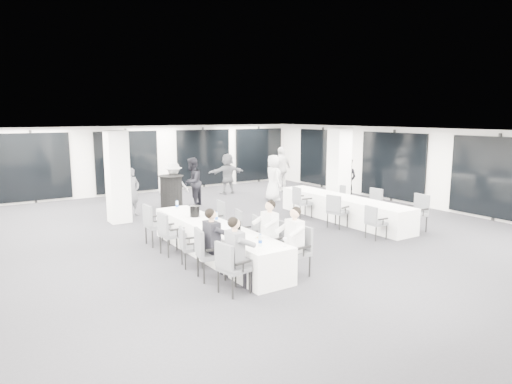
% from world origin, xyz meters
% --- Properties ---
extents(room, '(14.04, 16.04, 2.84)m').
position_xyz_m(room, '(0.89, 1.11, 1.39)').
color(room, '#25252A').
rests_on(room, ground).
extents(column_left, '(0.60, 0.60, 2.80)m').
position_xyz_m(column_left, '(-2.80, 3.20, 1.40)').
color(column_left, white).
rests_on(column_left, floor).
extents(column_right, '(0.60, 0.60, 2.80)m').
position_xyz_m(column_right, '(4.20, 1.00, 1.40)').
color(column_right, white).
rests_on(column_right, floor).
extents(banquet_table_main, '(0.90, 5.00, 0.75)m').
position_xyz_m(banquet_table_main, '(-2.00, -1.48, 0.38)').
color(banquet_table_main, silver).
rests_on(banquet_table_main, floor).
extents(banquet_table_side, '(0.90, 5.00, 0.75)m').
position_xyz_m(banquet_table_side, '(3.05, -0.43, 0.38)').
color(banquet_table_side, silver).
rests_on(banquet_table_side, floor).
extents(cocktail_table, '(0.86, 0.86, 1.19)m').
position_xyz_m(cocktail_table, '(-0.74, 4.03, 0.60)').
color(cocktail_table, black).
rests_on(cocktail_table, floor).
extents(chair_main_left_near, '(0.57, 0.61, 0.99)m').
position_xyz_m(chair_main_left_near, '(-2.83, -3.64, 0.56)').
color(chair_main_left_near, '#515459').
rests_on(chair_main_left_near, floor).
extents(chair_main_left_second, '(0.61, 0.65, 1.04)m').
position_xyz_m(chair_main_left_second, '(-2.83, -2.71, 0.59)').
color(chair_main_left_second, '#515459').
rests_on(chair_main_left_second, floor).
extents(chair_main_left_mid, '(0.52, 0.55, 0.87)m').
position_xyz_m(chair_main_left_mid, '(-2.82, -1.81, 0.50)').
color(chair_main_left_mid, '#515459').
rests_on(chair_main_left_mid, floor).
extents(chair_main_left_fourth, '(0.54, 0.59, 1.01)m').
position_xyz_m(chair_main_left_fourth, '(-2.83, -0.78, 0.58)').
color(chair_main_left_fourth, '#515459').
rests_on(chair_main_left_fourth, floor).
extents(chair_main_left_far, '(0.54, 0.60, 1.04)m').
position_xyz_m(chair_main_left_far, '(-2.84, 0.19, 0.59)').
color(chair_main_left_far, '#515459').
rests_on(chair_main_left_far, floor).
extents(chair_main_right_near, '(0.53, 0.59, 1.01)m').
position_xyz_m(chair_main_right_near, '(-1.16, -3.52, 0.58)').
color(chair_main_right_near, '#515459').
rests_on(chair_main_right_near, floor).
extents(chair_main_right_second, '(0.57, 0.60, 0.96)m').
position_xyz_m(chair_main_right_second, '(-1.16, -2.63, 0.55)').
color(chair_main_right_second, '#515459').
rests_on(chair_main_right_second, floor).
extents(chair_main_right_mid, '(0.55, 0.57, 0.90)m').
position_xyz_m(chair_main_right_mid, '(-1.17, -1.74, 0.51)').
color(chair_main_right_mid, '#515459').
rests_on(chair_main_right_mid, floor).
extents(chair_main_right_fourth, '(0.54, 0.57, 0.90)m').
position_xyz_m(chair_main_right_fourth, '(-1.17, -0.96, 0.51)').
color(chair_main_right_fourth, '#515459').
rests_on(chair_main_right_fourth, floor).
extents(chair_main_right_far, '(0.55, 0.59, 0.98)m').
position_xyz_m(chair_main_right_far, '(-1.16, -0.01, 0.56)').
color(chair_main_right_far, '#515459').
rests_on(chair_main_right_far, floor).
extents(chair_side_left_near, '(0.48, 0.53, 0.89)m').
position_xyz_m(chair_side_left_near, '(2.22, -2.46, 0.51)').
color(chair_side_left_near, '#515459').
rests_on(chair_side_left_near, floor).
extents(chair_side_left_mid, '(0.59, 0.62, 0.98)m').
position_xyz_m(chair_side_left_mid, '(2.22, -1.02, 0.56)').
color(chair_side_left_mid, '#515459').
rests_on(chair_side_left_mid, floor).
extents(chair_side_left_far, '(0.58, 0.62, 0.99)m').
position_xyz_m(chair_side_left_far, '(2.22, 0.62, 0.57)').
color(chair_side_left_far, '#515459').
rests_on(chair_side_left_far, floor).
extents(chair_side_right_near, '(0.56, 0.62, 1.04)m').
position_xyz_m(chair_side_right_near, '(3.89, -2.53, 0.60)').
color(chair_side_right_near, '#515459').
rests_on(chair_side_right_near, floor).
extents(chair_side_right_mid, '(0.51, 0.57, 0.99)m').
position_xyz_m(chair_side_right_mid, '(3.89, -0.88, 0.56)').
color(chair_side_right_mid, '#515459').
rests_on(chair_side_right_mid, floor).
extents(chair_side_right_far, '(0.51, 0.55, 0.90)m').
position_xyz_m(chair_side_right_far, '(3.88, 0.69, 0.51)').
color(chair_side_right_far, '#515459').
rests_on(chair_side_right_far, floor).
extents(seated_guest_a, '(0.50, 0.38, 1.44)m').
position_xyz_m(seated_guest_a, '(-2.66, -3.63, 0.81)').
color(seated_guest_a, '#5A5C62').
rests_on(seated_guest_a, floor).
extents(seated_guest_b, '(0.50, 0.38, 1.44)m').
position_xyz_m(seated_guest_b, '(-2.66, -2.73, 0.81)').
color(seated_guest_b, black).
rests_on(seated_guest_b, floor).
extents(seated_guest_c, '(0.50, 0.38, 1.44)m').
position_xyz_m(seated_guest_c, '(-1.33, -3.52, 0.81)').
color(seated_guest_c, silver).
rests_on(seated_guest_c, floor).
extents(seated_guest_d, '(0.50, 0.38, 1.44)m').
position_xyz_m(seated_guest_d, '(-1.33, -2.65, 0.81)').
color(seated_guest_d, silver).
rests_on(seated_guest_d, floor).
extents(standing_guest_a, '(0.82, 0.77, 1.79)m').
position_xyz_m(standing_guest_a, '(-2.17, 3.81, 0.89)').
color(standing_guest_a, '#5A5C62').
rests_on(standing_guest_a, floor).
extents(standing_guest_b, '(1.11, 1.06, 1.99)m').
position_xyz_m(standing_guest_b, '(0.13, 4.20, 0.99)').
color(standing_guest_b, black).
rests_on(standing_guest_b, floor).
extents(standing_guest_c, '(1.32, 1.06, 1.81)m').
position_xyz_m(standing_guest_c, '(-0.49, 4.39, 0.91)').
color(standing_guest_c, silver).
rests_on(standing_guest_c, floor).
extents(standing_guest_d, '(1.41, 1.03, 2.15)m').
position_xyz_m(standing_guest_d, '(4.84, 5.18, 1.08)').
color(standing_guest_d, silver).
rests_on(standing_guest_d, floor).
extents(standing_guest_e, '(0.73, 1.04, 1.98)m').
position_xyz_m(standing_guest_e, '(3.23, 3.55, 0.99)').
color(standing_guest_e, silver).
rests_on(standing_guest_e, floor).
extents(standing_guest_f, '(1.80, 0.83, 1.91)m').
position_xyz_m(standing_guest_f, '(2.52, 5.83, 0.95)').
color(standing_guest_f, '#5A5C62').
rests_on(standing_guest_f, floor).
extents(standing_guest_g, '(0.91, 0.95, 2.02)m').
position_xyz_m(standing_guest_g, '(-1.62, 6.95, 1.01)').
color(standing_guest_g, '#5A5C62').
rests_on(standing_guest_g, floor).
extents(standing_guest_h, '(0.77, 0.98, 1.76)m').
position_xyz_m(standing_guest_h, '(6.10, 2.49, 0.88)').
color(standing_guest_h, black).
rests_on(standing_guest_h, floor).
extents(ice_bucket_near, '(0.21, 0.21, 0.24)m').
position_xyz_m(ice_bucket_near, '(-1.90, -2.29, 0.87)').
color(ice_bucket_near, black).
rests_on(ice_bucket_near, banquet_table_main).
extents(ice_bucket_far, '(0.24, 0.24, 0.27)m').
position_xyz_m(ice_bucket_far, '(-2.00, -0.44, 0.89)').
color(ice_bucket_far, black).
rests_on(ice_bucket_far, banquet_table_main).
extents(water_bottle_a, '(0.07, 0.07, 0.23)m').
position_xyz_m(water_bottle_a, '(-2.07, -3.48, 0.86)').
color(water_bottle_a, silver).
rests_on(water_bottle_a, banquet_table_main).
extents(water_bottle_b, '(0.07, 0.07, 0.23)m').
position_xyz_m(water_bottle_b, '(-1.82, -1.26, 0.87)').
color(water_bottle_b, silver).
rests_on(water_bottle_b, banquet_table_main).
extents(water_bottle_c, '(0.07, 0.07, 0.22)m').
position_xyz_m(water_bottle_c, '(-1.99, 0.66, 0.86)').
color(water_bottle_c, silver).
rests_on(water_bottle_c, banquet_table_main).
extents(plate_a, '(0.18, 0.18, 0.03)m').
position_xyz_m(plate_a, '(-2.20, -3.07, 0.76)').
color(plate_a, white).
rests_on(plate_a, banquet_table_main).
extents(plate_b, '(0.22, 0.22, 0.03)m').
position_xyz_m(plate_b, '(-1.76, -2.99, 0.76)').
color(plate_b, white).
rests_on(plate_b, banquet_table_main).
extents(plate_c, '(0.22, 0.22, 0.03)m').
position_xyz_m(plate_c, '(-1.98, -2.20, 0.76)').
color(plate_c, white).
rests_on(plate_c, banquet_table_main).
extents(wine_glass, '(0.08, 0.08, 0.20)m').
position_xyz_m(wine_glass, '(-1.71, -3.78, 0.90)').
color(wine_glass, silver).
rests_on(wine_glass, banquet_table_main).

